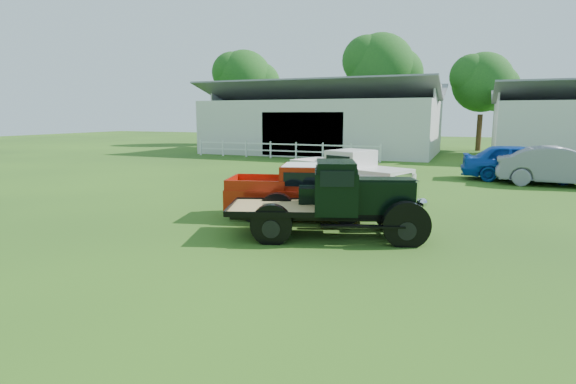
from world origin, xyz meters
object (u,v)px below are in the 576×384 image
at_px(misc_car_grey, 561,167).
at_px(red_pickup, 300,191).
at_px(misc_car_blue, 519,162).
at_px(white_pickup, 349,174).
at_px(vintage_flatbed, 331,199).

bearing_deg(misc_car_grey, red_pickup, 141.27).
bearing_deg(red_pickup, misc_car_blue, 44.27).
bearing_deg(white_pickup, misc_car_blue, 71.13).
xyz_separation_m(vintage_flatbed, red_pickup, (-1.50, 1.69, -0.15)).
height_order(red_pickup, misc_car_blue, misc_car_blue).
relative_size(white_pickup, misc_car_blue, 0.93).
height_order(misc_car_blue, misc_car_grey, misc_car_blue).
relative_size(red_pickup, white_pickup, 0.94).
height_order(vintage_flatbed, red_pickup, vintage_flatbed).
distance_m(vintage_flatbed, red_pickup, 2.26).
height_order(vintage_flatbed, misc_car_grey, vintage_flatbed).
height_order(white_pickup, misc_car_blue, white_pickup).
relative_size(vintage_flatbed, misc_car_blue, 0.95).
xyz_separation_m(red_pickup, misc_car_blue, (6.79, 11.31, 0.06)).
bearing_deg(red_pickup, vintage_flatbed, -63.02).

